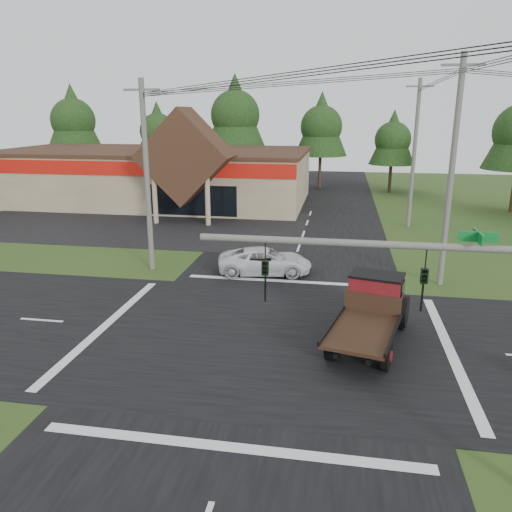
# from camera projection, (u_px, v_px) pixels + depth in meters

# --- Properties ---
(ground) EXTENTS (120.00, 120.00, 0.00)m
(ground) POSITION_uv_depth(u_px,v_px,m) (268.00, 337.00, 20.14)
(ground) COLOR #274719
(ground) RESTS_ON ground
(road_ns) EXTENTS (12.00, 120.00, 0.02)m
(road_ns) POSITION_uv_depth(u_px,v_px,m) (268.00, 337.00, 20.13)
(road_ns) COLOR black
(road_ns) RESTS_ON ground
(road_ew) EXTENTS (120.00, 12.00, 0.02)m
(road_ew) POSITION_uv_depth(u_px,v_px,m) (268.00, 337.00, 20.13)
(road_ew) COLOR black
(road_ew) RESTS_ON ground
(parking_apron) EXTENTS (28.00, 14.00, 0.02)m
(parking_apron) POSITION_uv_depth(u_px,v_px,m) (132.00, 224.00, 40.40)
(parking_apron) COLOR black
(parking_apron) RESTS_ON ground
(cvs_building) EXTENTS (30.40, 18.20, 9.19)m
(cvs_building) POSITION_uv_depth(u_px,v_px,m) (156.00, 174.00, 49.92)
(cvs_building) COLOR #A0846C
(cvs_building) RESTS_ON ground
(traffic_signal_mast) EXTENTS (8.12, 0.24, 7.00)m
(traffic_signal_mast) POSITION_uv_depth(u_px,v_px,m) (483.00, 319.00, 10.86)
(traffic_signal_mast) COLOR #595651
(traffic_signal_mast) RESTS_ON ground
(utility_pole_nw) EXTENTS (2.00, 0.30, 10.50)m
(utility_pole_nw) POSITION_uv_depth(u_px,v_px,m) (147.00, 176.00, 27.52)
(utility_pole_nw) COLOR #595651
(utility_pole_nw) RESTS_ON ground
(utility_pole_ne) EXTENTS (2.00, 0.30, 11.50)m
(utility_pole_ne) POSITION_uv_depth(u_px,v_px,m) (451.00, 172.00, 24.78)
(utility_pole_ne) COLOR #595651
(utility_pole_ne) RESTS_ON ground
(utility_pole_n) EXTENTS (2.00, 0.30, 11.20)m
(utility_pole_n) POSITION_uv_depth(u_px,v_px,m) (414.00, 153.00, 38.08)
(utility_pole_n) COLOR #595651
(utility_pole_n) RESTS_ON ground
(tree_row_a) EXTENTS (6.72, 6.72, 12.12)m
(tree_row_a) POSITION_uv_depth(u_px,v_px,m) (73.00, 118.00, 60.66)
(tree_row_a) COLOR #332316
(tree_row_a) RESTS_ON ground
(tree_row_b) EXTENTS (5.60, 5.60, 10.10)m
(tree_row_b) POSITION_uv_depth(u_px,v_px,m) (158.00, 130.00, 61.30)
(tree_row_b) COLOR #332316
(tree_row_b) RESTS_ON ground
(tree_row_c) EXTENTS (7.28, 7.28, 13.13)m
(tree_row_c) POSITION_uv_depth(u_px,v_px,m) (235.00, 113.00, 58.17)
(tree_row_c) COLOR #332316
(tree_row_c) RESTS_ON ground
(tree_row_d) EXTENTS (6.16, 6.16, 11.11)m
(tree_row_d) POSITION_uv_depth(u_px,v_px,m) (321.00, 125.00, 57.86)
(tree_row_d) COLOR #332316
(tree_row_d) RESTS_ON ground
(tree_row_e) EXTENTS (5.04, 5.04, 9.09)m
(tree_row_e) POSITION_uv_depth(u_px,v_px,m) (393.00, 138.00, 55.04)
(tree_row_e) COLOR #332316
(tree_row_e) RESTS_ON ground
(antique_flatbed_truck) EXTENTS (3.72, 6.51, 2.56)m
(antique_flatbed_truck) POSITION_uv_depth(u_px,v_px,m) (369.00, 314.00, 19.21)
(antique_flatbed_truck) COLOR #5F110D
(antique_flatbed_truck) RESTS_ON ground
(white_pickup) EXTENTS (5.50, 3.17, 1.44)m
(white_pickup) POSITION_uv_depth(u_px,v_px,m) (265.00, 261.00, 27.97)
(white_pickup) COLOR white
(white_pickup) RESTS_ON ground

